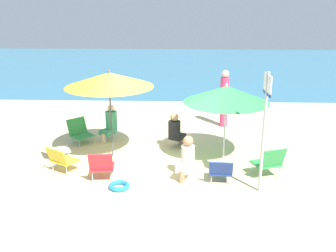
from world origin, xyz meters
TOP-DOWN VIEW (x-y plane):
  - ground_plane at (0.00, 0.00)m, footprint 40.00×40.00m
  - sea_water at (0.00, 13.64)m, footprint 40.00×16.00m
  - umbrella_green at (1.58, 0.25)m, footprint 1.98×1.98m
  - umbrella_yellow at (-1.11, 0.29)m, footprint 2.06×2.06m
  - beach_chair_a at (-2.14, 1.20)m, footprint 0.77×0.77m
  - beach_chair_b at (-2.06, -0.71)m, footprint 0.72×0.71m
  - beach_chair_c at (-1.09, -1.08)m, footprint 0.54×0.62m
  - beach_chair_d at (-2.44, 0.03)m, footprint 0.68×0.64m
  - beach_chair_e at (1.39, -1.08)m, footprint 0.51×0.54m
  - beach_chair_f at (2.44, -0.79)m, footprint 0.71×0.72m
  - person_a at (-1.36, 1.45)m, footprint 0.47×0.55m
  - person_b at (0.41, 0.86)m, footprint 0.46×0.55m
  - person_c at (0.69, -0.86)m, footprint 0.41×0.53m
  - person_d at (1.82, 2.74)m, footprint 0.26×0.26m
  - warning_sign at (2.14, -1.42)m, footprint 0.06×0.49m
  - swim_ring at (-0.67, -1.42)m, footprint 0.43×0.43m

SIDE VIEW (x-z plane):
  - ground_plane at x=0.00m, z-range 0.00..0.00m
  - sea_water at x=0.00m, z-range 0.00..0.01m
  - swim_ring at x=-0.67m, z-range 0.00..0.10m
  - beach_chair_e at x=1.39m, z-range 0.01..0.54m
  - beach_chair_d at x=-2.44m, z-range 0.00..0.56m
  - beach_chair_a at x=-2.14m, z-range -0.01..0.62m
  - beach_chair_b at x=-2.06m, z-range 0.02..0.62m
  - beach_chair_c at x=-1.09m, z-range 0.01..0.69m
  - beach_chair_f at x=2.44m, z-range 0.02..0.73m
  - person_c at x=0.69m, z-range 0.01..0.94m
  - person_a at x=-1.36m, z-range -0.01..0.96m
  - person_b at x=0.41m, z-range 0.01..0.97m
  - person_d at x=1.82m, z-range 0.03..1.73m
  - warning_sign at x=2.14m, z-range 0.35..2.75m
  - umbrella_green at x=1.58m, z-range 0.66..2.49m
  - umbrella_yellow at x=-1.11m, z-range 0.83..2.93m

